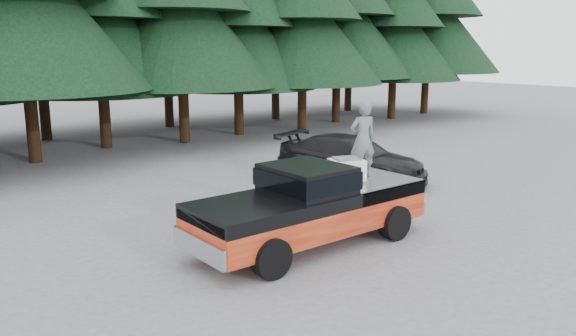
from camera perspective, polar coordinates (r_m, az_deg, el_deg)
ground at (r=12.28m, az=-1.38°, el=-9.46°), size 120.00×120.00×0.00m
pickup_truck at (r=13.03m, az=2.24°, el=-5.07°), size 6.00×2.04×1.33m
truck_cab at (r=12.72m, az=1.94°, el=-1.03°), size 1.66×1.90×0.59m
air_compressor at (r=13.62m, az=5.97°, el=-0.32°), size 0.95×0.88×0.53m
man_on_bed at (r=14.09m, az=7.59°, el=2.89°), size 0.80×0.64×1.90m
parked_car at (r=19.43m, az=6.44°, el=0.97°), size 3.58×5.75×1.55m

